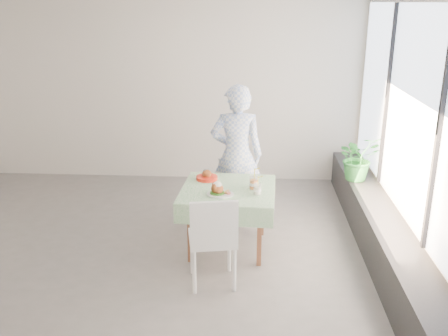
# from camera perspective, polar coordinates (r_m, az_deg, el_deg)

# --- Properties ---
(floor) EXTENTS (6.00, 6.00, 0.00)m
(floor) POSITION_cam_1_polar(r_m,az_deg,el_deg) (6.05, -9.83, -8.85)
(floor) COLOR #5F5C5A
(floor) RESTS_ON ground
(wall_back) EXTENTS (6.00, 0.02, 2.80)m
(wall_back) POSITION_cam_1_polar(r_m,az_deg,el_deg) (7.95, -6.32, 8.60)
(wall_back) COLOR silver
(wall_back) RESTS_ON ground
(wall_front) EXTENTS (6.00, 0.02, 2.80)m
(wall_front) POSITION_cam_1_polar(r_m,az_deg,el_deg) (3.32, -20.88, -6.80)
(wall_front) COLOR silver
(wall_front) RESTS_ON ground
(wall_right) EXTENTS (0.02, 5.00, 2.80)m
(wall_right) POSITION_cam_1_polar(r_m,az_deg,el_deg) (5.64, 20.55, 3.44)
(wall_right) COLOR silver
(wall_right) RESTS_ON ground
(window_pane) EXTENTS (0.01, 4.80, 2.18)m
(window_pane) POSITION_cam_1_polar(r_m,az_deg,el_deg) (5.57, 20.54, 5.94)
(window_pane) COLOR #D1E0F9
(window_pane) RESTS_ON ground
(window_ledge) EXTENTS (0.40, 4.80, 0.50)m
(window_ledge) POSITION_cam_1_polar(r_m,az_deg,el_deg) (5.96, 17.46, -7.21)
(window_ledge) COLOR black
(window_ledge) RESTS_ON ground
(cafe_table) EXTENTS (1.09, 1.09, 0.74)m
(cafe_table) POSITION_cam_1_polar(r_m,az_deg,el_deg) (5.75, 0.47, -4.95)
(cafe_table) COLOR brown
(cafe_table) RESTS_ON ground
(chair_far) EXTENTS (0.46, 0.46, 0.80)m
(chair_far) POSITION_cam_1_polar(r_m,az_deg,el_deg) (6.62, 1.26, -3.76)
(chair_far) COLOR white
(chair_far) RESTS_ON ground
(chair_near) EXTENTS (0.53, 0.53, 0.98)m
(chair_near) POSITION_cam_1_polar(r_m,az_deg,el_deg) (5.12, -1.31, -10.06)
(chair_near) COLOR white
(chair_near) RESTS_ON ground
(diner) EXTENTS (0.68, 0.46, 1.81)m
(diner) POSITION_cam_1_polar(r_m,az_deg,el_deg) (6.29, 1.46, 1.45)
(diner) COLOR #8BA5DF
(diner) RESTS_ON ground
(main_dish) EXTENTS (0.30, 0.30, 0.15)m
(main_dish) POSITION_cam_1_polar(r_m,az_deg,el_deg) (5.44, -0.61, -2.59)
(main_dish) COLOR white
(main_dish) RESTS_ON cafe_table
(juice_cup_orange) EXTENTS (0.10, 0.10, 0.29)m
(juice_cup_orange) POSITION_cam_1_polar(r_m,az_deg,el_deg) (5.61, 3.41, -1.76)
(juice_cup_orange) COLOR white
(juice_cup_orange) RESTS_ON cafe_table
(juice_cup_lemonade) EXTENTS (0.09, 0.09, 0.24)m
(juice_cup_lemonade) POSITION_cam_1_polar(r_m,az_deg,el_deg) (5.47, 3.84, -2.45)
(juice_cup_lemonade) COLOR white
(juice_cup_lemonade) RESTS_ON cafe_table
(second_dish) EXTENTS (0.25, 0.25, 0.12)m
(second_dish) POSITION_cam_1_polar(r_m,az_deg,el_deg) (5.92, -1.97, -1.00)
(second_dish) COLOR red
(second_dish) RESTS_ON cafe_table
(potted_plant) EXTENTS (0.68, 0.63, 0.61)m
(potted_plant) POSITION_cam_1_polar(r_m,az_deg,el_deg) (6.79, 15.08, 1.17)
(potted_plant) COLOR #27752D
(potted_plant) RESTS_ON window_ledge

